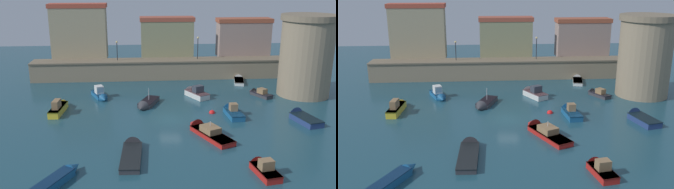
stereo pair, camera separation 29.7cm
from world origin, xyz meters
TOP-DOWN VIEW (x-y plane):
  - ground_plane at (0.00, 0.00)m, footprint 108.13×108.13m
  - quay_wall at (0.00, 19.79)m, footprint 42.44×3.84m
  - old_town_backdrop at (-0.85, 23.19)m, footprint 38.05×3.45m
  - fortress_tower at (19.95, 8.64)m, footprint 7.83×7.83m
  - quay_lamp_0 at (-7.19, 19.79)m, footprint 0.32×0.32m
  - quay_lamp_1 at (6.22, 19.79)m, footprint 0.32×0.32m
  - moored_boat_0 at (-9.17, 9.14)m, footprint 2.94×4.76m
  - moored_boat_1 at (15.52, -1.45)m, footprint 2.96×5.39m
  - moored_boat_2 at (-13.79, 3.92)m, footprint 1.74×6.08m
  - moored_boat_3 at (7.76, 1.16)m, footprint 1.91×5.03m
  - moored_boat_4 at (4.20, 9.09)m, footprint 3.73×5.09m
  - moored_boat_5 at (13.48, 8.71)m, footprint 3.03×4.24m
  - moored_boat_6 at (12.61, 16.53)m, footprint 2.45×5.20m
  - moored_boat_7 at (-2.78, 5.01)m, footprint 3.45×5.45m
  - moored_boat_8 at (-4.44, -8.88)m, footprint 2.08×7.13m
  - moored_boat_9 at (-10.47, -13.94)m, footprint 3.93×6.04m
  - moored_boat_10 at (6.90, -13.44)m, footprint 2.15×4.33m
  - moored_boat_11 at (3.43, -4.67)m, footprint 4.66×7.35m
  - mooring_buoy_0 at (5.40, 1.83)m, footprint 0.76×0.76m

SIDE VIEW (x-z plane):
  - ground_plane at x=0.00m, z-range 0.00..0.00m
  - mooring_buoy_0 at x=5.40m, z-range -0.38..0.38m
  - moored_boat_8 at x=-4.44m, z-range -0.57..1.14m
  - moored_boat_6 at x=12.61m, z-range -0.38..0.97m
  - moored_boat_7 at x=-2.78m, z-range -1.01..1.67m
  - moored_boat_5 at x=13.48m, z-range -0.40..1.15m
  - moored_boat_11 at x=3.43m, z-range -0.79..1.55m
  - moored_boat_9 at x=-10.47m, z-range -0.18..0.94m
  - moored_boat_1 at x=15.52m, z-range -0.51..1.29m
  - moored_boat_3 at x=7.76m, z-range -0.57..1.44m
  - moored_boat_10 at x=6.90m, z-range -0.50..1.38m
  - moored_boat_0 at x=-9.17m, z-range -0.48..1.53m
  - moored_boat_4 at x=4.20m, z-range -0.53..1.62m
  - moored_boat_2 at x=-13.79m, z-range -0.44..1.60m
  - quay_wall at x=0.00m, z-range 0.01..3.20m
  - quay_lamp_0 at x=-7.19m, z-range 3.74..6.93m
  - quay_lamp_1 at x=6.22m, z-range 3.78..7.53m
  - fortress_tower at x=19.95m, z-range 0.06..11.53m
  - old_town_backdrop at x=-0.85m, z-range 2.25..11.52m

